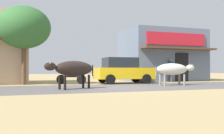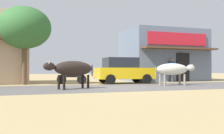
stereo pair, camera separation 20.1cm
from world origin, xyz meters
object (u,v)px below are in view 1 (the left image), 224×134
object	(u,v)px
roadside_tree	(24,28)
parked_motorcycle	(72,77)
parked_hatchback_car	(123,70)
cow_far_dark	(173,69)
pedestrian_by_shop	(171,68)
cow_near_brown	(73,69)

from	to	relation	value
roadside_tree	parked_motorcycle	size ratio (longest dim) A/B	2.69
parked_hatchback_car	parked_motorcycle	world-z (taller)	parked_hatchback_car
cow_far_dark	pedestrian_by_shop	xyz separation A→B (m)	(2.13, 3.63, 0.10)
parked_motorcycle	cow_far_dark	distance (m)	6.00
cow_near_brown	pedestrian_by_shop	world-z (taller)	pedestrian_by_shop
parked_hatchback_car	pedestrian_by_shop	xyz separation A→B (m)	(4.03, 0.74, 0.15)
pedestrian_by_shop	cow_far_dark	bearing A→B (deg)	-120.36
parked_hatchback_car	cow_far_dark	size ratio (longest dim) A/B	1.40
parked_hatchback_car	pedestrian_by_shop	bearing A→B (deg)	10.41
parked_motorcycle	pedestrian_by_shop	bearing A→B (deg)	4.75
parked_motorcycle	cow_near_brown	xyz separation A→B (m)	(-0.70, -3.86, 0.46)
pedestrian_by_shop	parked_motorcycle	bearing A→B (deg)	-175.25
parked_hatchback_car	cow_far_dark	world-z (taller)	parked_hatchback_car
parked_motorcycle	roadside_tree	bearing A→B (deg)	171.42
parked_motorcycle	pedestrian_by_shop	xyz separation A→B (m)	(7.29, 0.61, 0.53)
parked_hatchback_car	cow_near_brown	bearing A→B (deg)	-136.71
cow_far_dark	cow_near_brown	bearing A→B (deg)	-171.83
cow_near_brown	pedestrian_by_shop	xyz separation A→B (m)	(7.99, 4.47, 0.07)
roadside_tree	parked_hatchback_car	xyz separation A→B (m)	(6.00, -0.55, -2.49)
parked_hatchback_car	cow_near_brown	distance (m)	5.44
parked_hatchback_car	cow_far_dark	bearing A→B (deg)	-56.59
cow_near_brown	cow_far_dark	distance (m)	5.93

